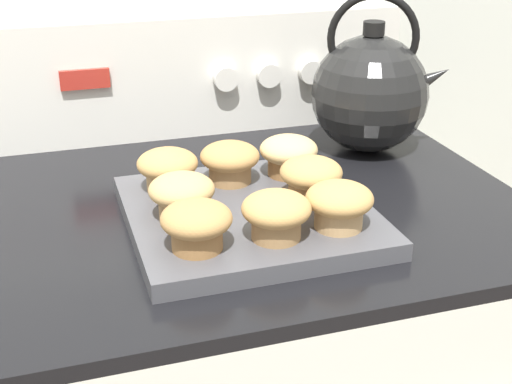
% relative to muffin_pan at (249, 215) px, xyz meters
% --- Properties ---
extents(control_panel, '(0.72, 0.07, 0.19)m').
position_rel_muffin_pan_xyz_m(control_panel, '(0.01, 0.36, 0.08)').
color(control_panel, white).
rests_on(control_panel, stove_range).
extents(muffin_pan, '(0.29, 0.29, 0.02)m').
position_rel_muffin_pan_xyz_m(muffin_pan, '(0.00, 0.00, 0.00)').
color(muffin_pan, '#4C4C51').
rests_on(muffin_pan, stove_range).
extents(muffin_r0_c0, '(0.08, 0.08, 0.05)m').
position_rel_muffin_pan_xyz_m(muffin_r0_c0, '(-0.08, -0.08, 0.04)').
color(muffin_r0_c0, olive).
rests_on(muffin_r0_c0, muffin_pan).
extents(muffin_r0_c1, '(0.08, 0.08, 0.05)m').
position_rel_muffin_pan_xyz_m(muffin_r0_c1, '(0.00, -0.08, 0.04)').
color(muffin_r0_c1, '#A37A4C').
rests_on(muffin_r0_c1, muffin_pan).
extents(muffin_r0_c2, '(0.08, 0.08, 0.05)m').
position_rel_muffin_pan_xyz_m(muffin_r0_c2, '(0.08, -0.08, 0.04)').
color(muffin_r0_c2, tan).
rests_on(muffin_r0_c2, muffin_pan).
extents(muffin_r1_c0, '(0.08, 0.08, 0.05)m').
position_rel_muffin_pan_xyz_m(muffin_r1_c0, '(-0.08, -0.00, 0.04)').
color(muffin_r1_c0, '#A37A4C').
rests_on(muffin_r1_c0, muffin_pan).
extents(muffin_r1_c2, '(0.08, 0.08, 0.05)m').
position_rel_muffin_pan_xyz_m(muffin_r1_c2, '(0.08, 0.00, 0.04)').
color(muffin_r1_c2, olive).
rests_on(muffin_r1_c2, muffin_pan).
extents(muffin_r2_c0, '(0.08, 0.08, 0.05)m').
position_rel_muffin_pan_xyz_m(muffin_r2_c0, '(-0.08, 0.08, 0.04)').
color(muffin_r2_c0, tan).
rests_on(muffin_r2_c0, muffin_pan).
extents(muffin_r2_c1, '(0.08, 0.08, 0.05)m').
position_rel_muffin_pan_xyz_m(muffin_r2_c1, '(0.00, 0.08, 0.04)').
color(muffin_r2_c1, '#A37A4C').
rests_on(muffin_r2_c1, muffin_pan).
extents(muffin_r2_c2, '(0.08, 0.08, 0.05)m').
position_rel_muffin_pan_xyz_m(muffin_r2_c2, '(0.08, 0.08, 0.04)').
color(muffin_r2_c2, olive).
rests_on(muffin_r2_c2, muffin_pan).
extents(tea_kettle, '(0.21, 0.18, 0.24)m').
position_rel_muffin_pan_xyz_m(tea_kettle, '(0.25, 0.19, 0.08)').
color(tea_kettle, black).
rests_on(tea_kettle, stove_range).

